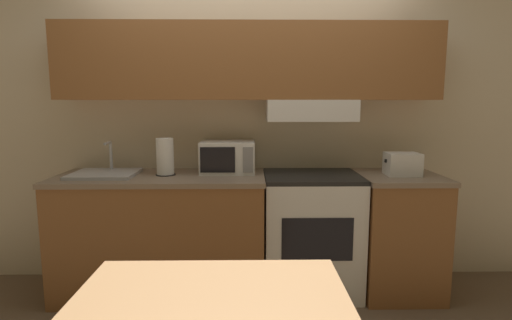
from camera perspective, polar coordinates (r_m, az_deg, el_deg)
name	(u,v)px	position (r m, az deg, el deg)	size (l,w,h in m)	color
ground_plane	(249,273)	(3.56, -0.98, -15.87)	(16.00, 16.00, 0.00)	brown
wall_back	(251,99)	(3.19, -0.79, 8.69)	(5.25, 0.38, 2.55)	beige
lower_counter_main	(163,234)	(3.17, -13.21, -10.27)	(1.55, 0.64, 0.92)	brown
lower_counter_right_stub	(397,233)	(3.30, 19.45, -9.80)	(0.60, 0.64, 0.92)	brown
stove_range	(311,233)	(3.15, 7.84, -10.27)	(0.71, 0.60, 0.92)	white
microwave	(228,157)	(3.10, -4.05, 0.47)	(0.41, 0.34, 0.24)	white
toaster	(402,164)	(3.16, 20.18, -0.53)	(0.25, 0.18, 0.17)	white
sink_basin	(105,173)	(3.17, -20.80, -1.76)	(0.47, 0.40, 0.24)	#B7BABF
paper_towel_roll	(165,157)	(3.05, -12.86, 0.45)	(0.15, 0.15, 0.28)	black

